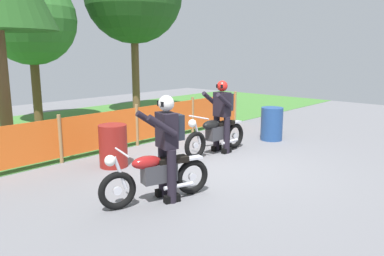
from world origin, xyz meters
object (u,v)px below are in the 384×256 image
object	(u,v)px
motorcycle_lead	(156,175)
rider_trailing	(222,112)
spare_drum	(272,124)
rider_lead	(167,142)
oil_drum	(113,146)
motorcycle_trailing	(216,134)

from	to	relation	value
motorcycle_lead	rider_trailing	size ratio (longest dim) A/B	1.09
rider_trailing	spare_drum	size ratio (longest dim) A/B	1.92
rider_lead	oil_drum	world-z (taller)	rider_lead
rider_lead	motorcycle_lead	bearing A→B (deg)	0.51
motorcycle_lead	motorcycle_trailing	distance (m)	3.10
rider_trailing	motorcycle_lead	bearing A→B (deg)	22.52
motorcycle_lead	rider_trailing	distance (m)	3.34
motorcycle_trailing	rider_trailing	xyz separation A→B (m)	(0.22, -0.01, 0.49)
motorcycle_trailing	motorcycle_lead	bearing A→B (deg)	24.02
rider_lead	spare_drum	world-z (taller)	rider_lead
motorcycle_lead	rider_lead	bearing A→B (deg)	-179.49
rider_lead	oil_drum	distance (m)	2.22
rider_trailing	oil_drum	world-z (taller)	rider_trailing
spare_drum	rider_trailing	bearing A→B (deg)	173.31
motorcycle_lead	rider_lead	size ratio (longest dim) A/B	1.09
rider_lead	rider_trailing	distance (m)	3.14
motorcycle_trailing	oil_drum	distance (m)	2.40
oil_drum	spare_drum	bearing A→B (deg)	-14.90
oil_drum	spare_drum	size ratio (longest dim) A/B	1.00
motorcycle_trailing	spare_drum	xyz separation A→B (m)	(2.10, -0.23, -0.02)
motorcycle_lead	rider_lead	distance (m)	0.56
motorcycle_lead	spare_drum	world-z (taller)	motorcycle_lead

